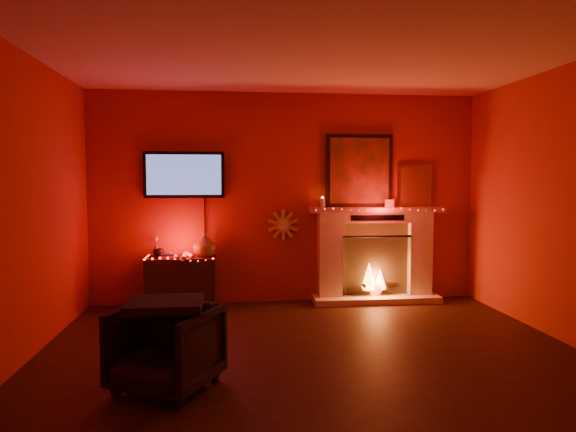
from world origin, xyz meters
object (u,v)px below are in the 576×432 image
at_px(fireplace, 374,246).
at_px(console_table, 183,278).
at_px(sunburst_clock, 283,225).
at_px(armchair, 166,348).
at_px(tv, 184,175).

distance_m(fireplace, console_table, 2.49).
xyz_separation_m(sunburst_clock, armchair, (-1.17, -2.71, -0.68)).
height_order(fireplace, armchair, fireplace).
xyz_separation_m(tv, armchair, (0.08, -2.69, -1.33)).
relative_size(fireplace, armchair, 3.12).
bearing_deg(sunburst_clock, tv, -178.76).
distance_m(fireplace, sunburst_clock, 1.23).
height_order(console_table, armchair, console_table).
xyz_separation_m(fireplace, armchair, (-2.36, -2.62, -0.41)).
distance_m(fireplace, tv, 2.61).
relative_size(fireplace, tv, 1.76).
distance_m(fireplace, armchair, 3.55).
xyz_separation_m(sunburst_clock, console_table, (-1.27, -0.22, -0.63)).
distance_m(tv, sunburst_clock, 1.41).
relative_size(tv, sunburst_clock, 3.10).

